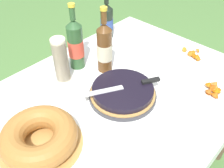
{
  "coord_description": "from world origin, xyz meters",
  "views": [
    {
      "loc": [
        -0.6,
        -0.59,
        1.59
      ],
      "look_at": [
        0.05,
        0.02,
        0.83
      ],
      "focal_mm": 40.0,
      "sensor_mm": 36.0,
      "label": 1
    }
  ],
  "objects_px": {
    "cider_bottle_amber": "(105,48)",
    "bundt_cake": "(39,137)",
    "juice_bottle_red": "(107,21)",
    "cider_bottle_green": "(76,44)",
    "berry_tart": "(123,92)",
    "serving_knife": "(129,85)",
    "cup_stack": "(61,61)",
    "snack_plate_right": "(191,55)",
    "snack_plate_near": "(213,91)"
  },
  "relations": [
    {
      "from": "serving_knife",
      "to": "cider_bottle_amber",
      "type": "bearing_deg",
      "value": -78.46
    },
    {
      "from": "cider_bottle_green",
      "to": "cider_bottle_amber",
      "type": "xyz_separation_m",
      "value": [
        0.08,
        -0.13,
        -0.0
      ]
    },
    {
      "from": "bundt_cake",
      "to": "cider_bottle_green",
      "type": "distance_m",
      "value": 0.54
    },
    {
      "from": "juice_bottle_red",
      "to": "snack_plate_right",
      "type": "xyz_separation_m",
      "value": [
        0.16,
        -0.52,
        -0.1
      ]
    },
    {
      "from": "cup_stack",
      "to": "snack_plate_near",
      "type": "bearing_deg",
      "value": -54.65
    },
    {
      "from": "cider_bottle_green",
      "to": "snack_plate_near",
      "type": "relative_size",
      "value": 1.8
    },
    {
      "from": "cider_bottle_amber",
      "to": "serving_knife",
      "type": "bearing_deg",
      "value": -107.91
    },
    {
      "from": "cup_stack",
      "to": "cider_bottle_green",
      "type": "height_order",
      "value": "cider_bottle_green"
    },
    {
      "from": "bundt_cake",
      "to": "cider_bottle_green",
      "type": "height_order",
      "value": "cider_bottle_green"
    },
    {
      "from": "bundt_cake",
      "to": "juice_bottle_red",
      "type": "bearing_deg",
      "value": 27.14
    },
    {
      "from": "cup_stack",
      "to": "snack_plate_right",
      "type": "distance_m",
      "value": 0.74
    },
    {
      "from": "bundt_cake",
      "to": "snack_plate_right",
      "type": "distance_m",
      "value": 0.96
    },
    {
      "from": "cider_bottle_green",
      "to": "snack_plate_right",
      "type": "height_order",
      "value": "cider_bottle_green"
    },
    {
      "from": "cup_stack",
      "to": "snack_plate_right",
      "type": "relative_size",
      "value": 1.02
    },
    {
      "from": "berry_tart",
      "to": "cup_stack",
      "type": "xyz_separation_m",
      "value": [
        -0.11,
        0.31,
        0.09
      ]
    },
    {
      "from": "cider_bottle_green",
      "to": "snack_plate_near",
      "type": "bearing_deg",
      "value": -65.12
    },
    {
      "from": "juice_bottle_red",
      "to": "snack_plate_near",
      "type": "height_order",
      "value": "juice_bottle_red"
    },
    {
      "from": "snack_plate_near",
      "to": "cup_stack",
      "type": "bearing_deg",
      "value": 125.35
    },
    {
      "from": "cider_bottle_amber",
      "to": "juice_bottle_red",
      "type": "height_order",
      "value": "cider_bottle_amber"
    },
    {
      "from": "serving_knife",
      "to": "cup_stack",
      "type": "bearing_deg",
      "value": -37.42
    },
    {
      "from": "berry_tart",
      "to": "cider_bottle_green",
      "type": "relative_size",
      "value": 0.9
    },
    {
      "from": "bundt_cake",
      "to": "snack_plate_near",
      "type": "height_order",
      "value": "bundt_cake"
    },
    {
      "from": "berry_tart",
      "to": "bundt_cake",
      "type": "relative_size",
      "value": 0.98
    },
    {
      "from": "cider_bottle_amber",
      "to": "snack_plate_near",
      "type": "xyz_separation_m",
      "value": [
        0.22,
        -0.52,
        -0.12
      ]
    },
    {
      "from": "serving_knife",
      "to": "cider_bottle_green",
      "type": "height_order",
      "value": "cider_bottle_green"
    },
    {
      "from": "cider_bottle_green",
      "to": "cider_bottle_amber",
      "type": "relative_size",
      "value": 1.01
    },
    {
      "from": "cider_bottle_amber",
      "to": "snack_plate_near",
      "type": "relative_size",
      "value": 1.78
    },
    {
      "from": "cider_bottle_amber",
      "to": "bundt_cake",
      "type": "bearing_deg",
      "value": -162.6
    },
    {
      "from": "cider_bottle_green",
      "to": "cider_bottle_amber",
      "type": "distance_m",
      "value": 0.15
    },
    {
      "from": "bundt_cake",
      "to": "juice_bottle_red",
      "type": "distance_m",
      "value": 0.89
    },
    {
      "from": "bundt_cake",
      "to": "serving_knife",
      "type": "bearing_deg",
      "value": -8.08
    },
    {
      "from": "serving_knife",
      "to": "snack_plate_right",
      "type": "distance_m",
      "value": 0.5
    },
    {
      "from": "serving_knife",
      "to": "cider_bottle_amber",
      "type": "height_order",
      "value": "cider_bottle_amber"
    },
    {
      "from": "berry_tart",
      "to": "bundt_cake",
      "type": "distance_m",
      "value": 0.43
    },
    {
      "from": "juice_bottle_red",
      "to": "cider_bottle_green",
      "type": "bearing_deg",
      "value": -162.63
    },
    {
      "from": "cider_bottle_green",
      "to": "snack_plate_right",
      "type": "xyz_separation_m",
      "value": [
        0.5,
        -0.41,
        -0.13
      ]
    },
    {
      "from": "snack_plate_right",
      "to": "cider_bottle_amber",
      "type": "bearing_deg",
      "value": 146.42
    },
    {
      "from": "serving_knife",
      "to": "bundt_cake",
      "type": "height_order",
      "value": "bundt_cake"
    },
    {
      "from": "serving_knife",
      "to": "juice_bottle_red",
      "type": "height_order",
      "value": "juice_bottle_red"
    },
    {
      "from": "serving_knife",
      "to": "juice_bottle_red",
      "type": "distance_m",
      "value": 0.58
    },
    {
      "from": "serving_knife",
      "to": "snack_plate_near",
      "type": "distance_m",
      "value": 0.41
    },
    {
      "from": "berry_tart",
      "to": "cup_stack",
      "type": "distance_m",
      "value": 0.34
    },
    {
      "from": "berry_tart",
      "to": "serving_knife",
      "type": "height_order",
      "value": "serving_knife"
    },
    {
      "from": "berry_tart",
      "to": "bundt_cake",
      "type": "xyz_separation_m",
      "value": [
        -0.43,
        0.05,
        0.02
      ]
    },
    {
      "from": "bundt_cake",
      "to": "snack_plate_near",
      "type": "bearing_deg",
      "value": -25.24
    },
    {
      "from": "cup_stack",
      "to": "cider_bottle_amber",
      "type": "xyz_separation_m",
      "value": [
        0.21,
        -0.09,
        0.02
      ]
    },
    {
      "from": "snack_plate_near",
      "to": "juice_bottle_red",
      "type": "bearing_deg",
      "value": 86.79
    },
    {
      "from": "cup_stack",
      "to": "juice_bottle_red",
      "type": "distance_m",
      "value": 0.5
    },
    {
      "from": "bundt_cake",
      "to": "cup_stack",
      "type": "relative_size",
      "value": 1.36
    },
    {
      "from": "juice_bottle_red",
      "to": "snack_plate_right",
      "type": "distance_m",
      "value": 0.55
    }
  ]
}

